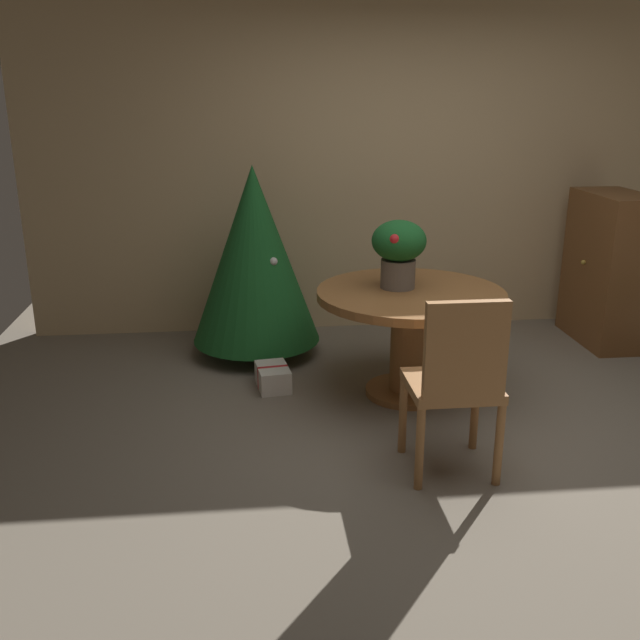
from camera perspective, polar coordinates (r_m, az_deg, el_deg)
The scene contains 8 objects.
ground_plane at distance 4.20m, azimuth 12.48°, elevation -9.53°, with size 6.60×6.60×0.00m, color #756B5B.
back_wall_panel at distance 5.89m, azimuth 6.62°, elevation 11.93°, with size 6.00×0.10×2.60m, color tan.
round_dining_table at distance 4.56m, azimuth 7.22°, elevation 0.14°, with size 1.19×1.19×0.71m.
flower_vase at distance 4.50m, azimuth 6.35°, elevation 5.76°, with size 0.34×0.34×0.43m.
wooden_chair_near at distance 3.61m, azimuth 10.94°, elevation -4.59°, with size 0.45×0.43×0.98m.
holiday_tree at distance 5.22m, azimuth -5.28°, elevation 5.21°, with size 0.95×0.95×1.41m.
gift_box_cream at distance 4.78m, azimuth -3.80°, elevation -4.61°, with size 0.24×0.33×0.15m.
wooden_cabinet at distance 5.97m, azimuth 22.21°, elevation 3.82°, with size 0.44×0.79×1.17m.
Camera 1 is at (-1.27, -3.52, 1.91)m, focal length 39.85 mm.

